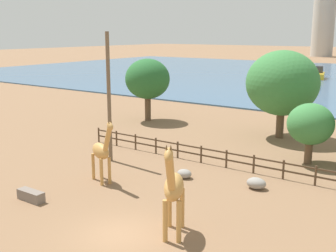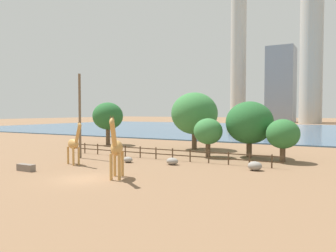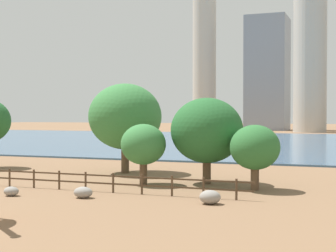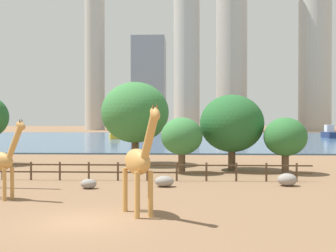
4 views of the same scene
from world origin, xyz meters
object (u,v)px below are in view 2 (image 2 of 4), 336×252
Objects in this scene: boulder_by_pole at (255,166)px; tree_center_broad at (208,132)px; tree_right_tall at (108,116)px; tree_right_small at (194,114)px; feeding_trough at (26,168)px; giraffe_companion at (74,144)px; boulder_near_fence at (128,160)px; utility_pole at (80,116)px; tree_left_large at (249,123)px; boat_ferry at (231,126)px; giraffe_tall at (116,148)px; boulder_small at (172,161)px; tree_left_small at (283,134)px.

tree_center_broad reaches higher than boulder_by_pole.
boulder_by_pole is 0.28× the size of tree_center_broad.
tree_right_small reaches higher than tree_right_tall.
giraffe_companion is at bearing 74.79° from feeding_trough.
boulder_near_fence is 0.56× the size of feeding_trough.
tree_right_tall is (-25.97, 11.71, 4.12)m from boulder_by_pole.
utility_pole is 19.35m from tree_left_large.
tree_center_broad reaches higher than boat_ferry.
tree_center_broad is (10.87, 16.11, 2.65)m from feeding_trough.
giraffe_companion reaches higher than boulder_by_pole.
utility_pole is 9.42× the size of boulder_near_fence.
tree_center_broad is at bearing -152.95° from tree_left_large.
giraffe_companion is 5.06m from feeding_trough.
tree_left_large is at bearing 27.05° from tree_center_broad.
utility_pole is at bearing -10.66° from boat_ferry.
tree_left_large is 1.43× the size of tree_center_broad.
tree_right_small reaches higher than boulder_by_pole.
giraffe_tall is 18.23m from tree_left_large.
feeding_trough is (-17.78, -9.88, -0.11)m from boulder_by_pole.
tree_left_large is 23.53m from tree_right_tall.
boulder_small is (-7.96, -0.71, -0.06)m from boulder_by_pole.
tree_left_large is at bearing 50.43° from feeding_trough.
boat_ferry is (-5.82, 69.28, -1.00)m from giraffe_companion.
tree_left_small is at bearing 40.29° from feeding_trough.
feeding_trough is at bearing -124.00° from tree_center_broad.
boulder_by_pole is 67.78m from boat_ferry.
giraffe_tall reaches higher than boulder_small.
boulder_near_fence is at bearing -45.03° from tree_right_tall.
utility_pole is (-2.75, 3.77, 2.69)m from giraffe_companion.
feeding_trough is 0.40× the size of tree_center_broad.
tree_left_small reaches higher than feeding_trough.
giraffe_companion reaches higher than boulder_near_fence.
tree_right_small reaches higher than tree_left_small.
tree_center_broad is (-6.92, 6.23, 2.54)m from boulder_by_pole.
tree_center_broad reaches higher than giraffe_companion.
tree_left_large is 59.04m from boat_ferry.
boulder_small is at bearing 147.27° from giraffe_tall.
tree_right_small is at bearing 104.73° from boulder_small.
boulder_small is at bearing -142.85° from tree_left_small.
boat_ferry reaches higher than boulder_by_pole.
tree_right_tall reaches higher than giraffe_tall.
tree_right_tall is (-9.43, 17.01, 2.47)m from giraffe_companion.
tree_right_tall is at bearing -17.30° from boat_ferry.
giraffe_companion is at bearing -146.95° from tree_left_small.
giraffe_companion is at bearing -60.98° from tree_right_tall.
boulder_small is (11.33, 0.82, -4.40)m from utility_pole.
boulder_by_pole is at bearing -47.76° from tree_right_small.
tree_left_small is at bearing 37.15° from boulder_small.
boulder_near_fence is (-3.97, 7.13, -2.09)m from giraffe_tall.
tree_left_large is at bearing 45.18° from boulder_near_fence.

